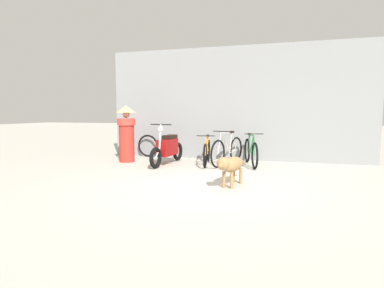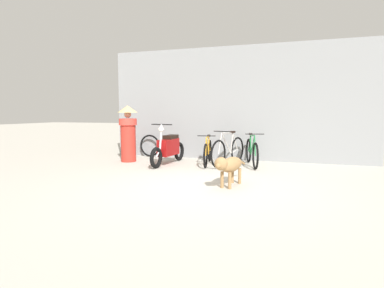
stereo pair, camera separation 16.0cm
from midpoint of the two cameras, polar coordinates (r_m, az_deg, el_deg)
ground_plane at (r=5.48m, az=3.31°, el=-8.43°), size 60.00×60.00×0.00m
shop_wall_back at (r=8.81m, az=8.95°, el=7.58°), size 7.54×0.20×3.24m
bicycle_0 at (r=7.92m, az=3.61°, el=-1.55°), size 0.46×1.63×0.80m
bicycle_1 at (r=7.86m, az=7.53°, el=-1.30°), size 0.63×1.66×0.91m
bicycle_2 at (r=7.87m, az=11.88°, el=-1.54°), size 0.57×1.65×0.86m
motorcycle at (r=7.94m, az=-3.94°, el=-0.83°), size 0.58×1.85×1.08m
stray_dog at (r=5.57m, az=7.98°, el=-4.01°), size 0.47×1.25×0.60m
person_in_robes at (r=8.49m, az=-11.56°, el=2.37°), size 0.63×0.63×1.56m
spare_tire_left at (r=9.37m, az=-7.55°, el=-0.32°), size 0.69×0.11×0.69m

